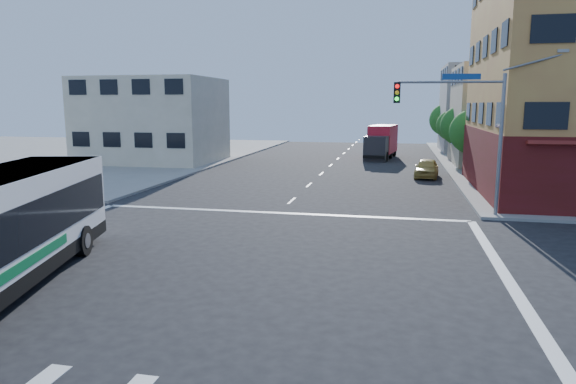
# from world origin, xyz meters

# --- Properties ---
(ground) EXTENTS (120.00, 120.00, 0.00)m
(ground) POSITION_xyz_m (0.00, 0.00, 0.00)
(ground) COLOR black
(ground) RESTS_ON ground
(sidewalk_nw) EXTENTS (50.00, 50.00, 0.15)m
(sidewalk_nw) POSITION_xyz_m (-35.00, 35.00, 0.07)
(sidewalk_nw) COLOR gray
(sidewalk_nw) RESTS_ON ground
(building_east_near) EXTENTS (12.06, 10.06, 9.00)m
(building_east_near) POSITION_xyz_m (16.98, 33.98, 4.51)
(building_east_near) COLOR tan
(building_east_near) RESTS_ON ground
(building_east_far) EXTENTS (12.06, 10.06, 10.00)m
(building_east_far) POSITION_xyz_m (16.98, 47.98, 5.01)
(building_east_far) COLOR #9C9B97
(building_east_far) RESTS_ON ground
(building_west) EXTENTS (12.06, 10.06, 8.00)m
(building_west) POSITION_xyz_m (-17.02, 29.98, 4.01)
(building_west) COLOR beige
(building_west) RESTS_ON ground
(signal_mast_ne) EXTENTS (7.91, 1.13, 8.07)m
(signal_mast_ne) POSITION_xyz_m (9.08, 10.62, 4.98)
(signal_mast_ne) COLOR slate
(signal_mast_ne) RESTS_ON ground
(street_tree_a) EXTENTS (3.60, 3.60, 5.53)m
(street_tree_a) POSITION_xyz_m (11.90, 27.92, 3.59)
(street_tree_a) COLOR #3B2715
(street_tree_a) RESTS_ON ground
(street_tree_b) EXTENTS (3.80, 3.80, 5.79)m
(street_tree_b) POSITION_xyz_m (11.90, 35.92, 3.75)
(street_tree_b) COLOR #3B2715
(street_tree_b) RESTS_ON ground
(street_tree_c) EXTENTS (3.40, 3.40, 5.29)m
(street_tree_c) POSITION_xyz_m (11.90, 43.92, 3.46)
(street_tree_c) COLOR #3B2715
(street_tree_c) RESTS_ON ground
(street_tree_d) EXTENTS (4.00, 4.00, 6.03)m
(street_tree_d) POSITION_xyz_m (11.90, 51.92, 3.88)
(street_tree_d) COLOR #3B2715
(street_tree_d) RESTS_ON ground
(box_truck) EXTENTS (3.28, 7.77, 3.39)m
(box_truck) POSITION_xyz_m (4.31, 38.13, 1.64)
(box_truck) COLOR #232328
(box_truck) RESTS_ON ground
(parked_car) EXTENTS (2.15, 4.37, 1.43)m
(parked_car) POSITION_xyz_m (8.19, 24.66, 0.72)
(parked_car) COLOR gold
(parked_car) RESTS_ON ground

